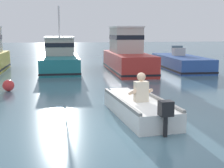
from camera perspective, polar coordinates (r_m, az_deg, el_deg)
name	(u,v)px	position (r m, az deg, el deg)	size (l,w,h in m)	color
ground_plane	(119,129)	(7.22, 1.34, -8.27)	(120.00, 120.00, 0.00)	slate
rowboat_with_person	(138,107)	(8.29, 4.77, -4.15)	(1.36, 3.72, 1.19)	white
moored_boat_teal	(60,57)	(18.63, -9.49, 4.80)	(2.20, 6.34, 3.67)	#1E727A
moored_boat_red	(127,55)	(17.64, 2.73, 5.34)	(2.00, 6.20, 2.50)	#B72D28
moored_boat_blue	(181,63)	(18.93, 12.41, 3.76)	(2.22, 5.74, 1.37)	#2D519E
mooring_buoy	(8,85)	(12.32, -18.39, -0.26)	(0.43, 0.43, 0.43)	red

